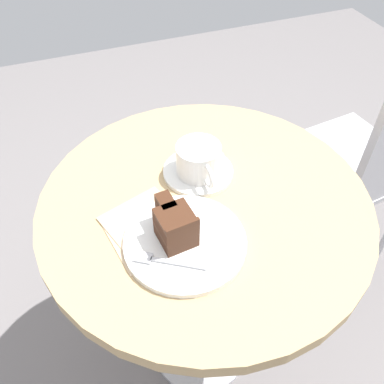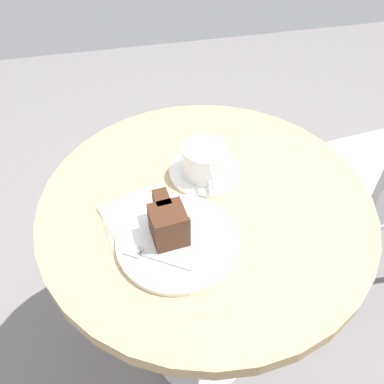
{
  "view_description": "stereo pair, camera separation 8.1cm",
  "coord_description": "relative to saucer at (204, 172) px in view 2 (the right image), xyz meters",
  "views": [
    {
      "loc": [
        0.54,
        -0.23,
        1.35
      ],
      "look_at": [
        0.01,
        -0.03,
        0.77
      ],
      "focal_mm": 38.0,
      "sensor_mm": 36.0,
      "label": 1
    },
    {
      "loc": [
        0.56,
        -0.15,
        1.35
      ],
      "look_at": [
        0.01,
        -0.03,
        0.77
      ],
      "focal_mm": 38.0,
      "sensor_mm": 36.0,
      "label": 2
    }
  ],
  "objects": [
    {
      "name": "ground_plane",
      "position": [
        0.08,
        -0.02,
        -0.74
      ],
      "size": [
        4.4,
        4.4,
        0.01
      ],
      "primitive_type": "cube",
      "color": "slate",
      "rests_on": "ground"
    },
    {
      "name": "cafe_table",
      "position": [
        0.08,
        -0.02,
        -0.13
      ],
      "size": [
        0.7,
        0.7,
        0.73
      ],
      "color": "tan",
      "rests_on": "ground"
    },
    {
      "name": "saucer",
      "position": [
        0.0,
        0.0,
        0.0
      ],
      "size": [
        0.16,
        0.16,
        0.01
      ],
      "color": "white",
      "rests_on": "cafe_table"
    },
    {
      "name": "coffee_cup",
      "position": [
        0.01,
        -0.0,
        0.04
      ],
      "size": [
        0.13,
        0.1,
        0.07
      ],
      "color": "white",
      "rests_on": "saucer"
    },
    {
      "name": "teaspoon",
      "position": [
        -0.04,
        0.04,
        0.01
      ],
      "size": [
        0.04,
        0.1,
        0.0
      ],
      "rotation": [
        0.0,
        0.0,
        1.25
      ],
      "color": "#B7B7BC",
      "rests_on": "saucer"
    },
    {
      "name": "cake_plate",
      "position": [
        0.18,
        -0.09,
        0.0
      ],
      "size": [
        0.23,
        0.23,
        0.01
      ],
      "color": "white",
      "rests_on": "cafe_table"
    },
    {
      "name": "cake_slice",
      "position": [
        0.16,
        -0.11,
        0.04
      ],
      "size": [
        0.1,
        0.07,
        0.08
      ],
      "rotation": [
        0.0,
        0.0,
        3.25
      ],
      "color": "#422619",
      "rests_on": "cake_plate"
    },
    {
      "name": "fork",
      "position": [
        0.21,
        -0.15,
        0.01
      ],
      "size": [
        0.08,
        0.12,
        0.0
      ],
      "rotation": [
        0.0,
        0.0,
        4.15
      ],
      "color": "#B7B7BC",
      "rests_on": "cake_plate"
    },
    {
      "name": "napkin",
      "position": [
        0.11,
        -0.15,
        -0.0
      ],
      "size": [
        0.2,
        0.18,
        0.0
      ],
      "rotation": [
        0.0,
        0.0,
        3.32
      ],
      "color": "tan",
      "rests_on": "cafe_table"
    }
  ]
}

